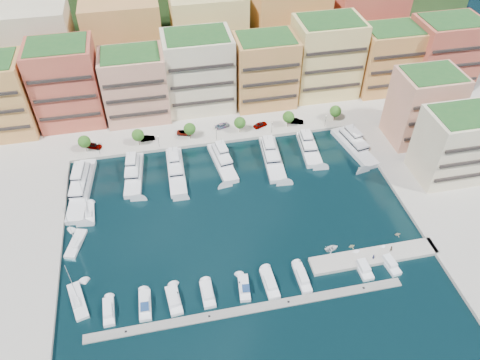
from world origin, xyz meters
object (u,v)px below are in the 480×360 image
(yacht_0, at_px, (82,186))
(car_2, at_px, (185,133))
(tree_2, at_px, (190,129))
(cruiser_0, at_px, (109,312))
(lamppost_3, at_px, (272,126))
(tender_1, at_px, (352,246))
(tree_1, at_px, (138,135))
(sailboat_1, at_px, (76,244))
(tender_3, at_px, (398,234))
(yacht_2, at_px, (176,169))
(cruiser_1, at_px, (145,306))
(tender_0, at_px, (332,248))
(tree_4, at_px, (288,117))
(lamppost_2, at_px, (216,132))
(car_0, at_px, (93,146))
(car_4, at_px, (260,125))
(cruiser_2, at_px, (174,300))
(cruiser_5, at_px, (270,284))
(cruiser_8, at_px, (363,267))
(tree_3, at_px, (240,123))
(yacht_5, at_px, (309,147))
(person_0, at_px, (373,257))
(car_3, at_px, (222,125))
(yacht_4, at_px, (272,156))
(cruiser_9, at_px, (389,263))
(cruiser_4, at_px, (244,288))
(sailboat_0, at_px, (78,302))
(tree_5, at_px, (335,111))
(car_5, at_px, (296,121))
(lamppost_0, at_px, (98,147))
(lamppost_4, at_px, (326,119))
(cruiser_6, at_px, (302,278))
(yacht_1, at_px, (134,173))
(tree_0, at_px, (84,142))
(person_1, at_px, (391,249))
(sailboat_2, at_px, (89,214))
(car_1, at_px, (148,138))
(cruiser_3, at_px, (208,294))

(yacht_0, height_order, car_2, yacht_0)
(tree_2, distance_m, cruiser_0, 63.58)
(lamppost_3, distance_m, yacht_0, 60.56)
(lamppost_3, bearing_deg, tender_1, -80.85)
(tree_1, relative_size, sailboat_1, 0.43)
(sailboat_1, height_order, tender_3, sailboat_1)
(cruiser_0, bearing_deg, yacht_2, 66.25)
(cruiser_1, height_order, tender_0, cruiser_1)
(tree_4, height_order, lamppost_2, tree_4)
(car_0, height_order, car_4, car_0)
(yacht_2, relative_size, cruiser_2, 2.61)
(cruiser_5, bearing_deg, tender_3, 12.65)
(cruiser_8, bearing_deg, tree_3, 107.19)
(tree_2, relative_size, yacht_5, 0.34)
(car_4, xyz_separation_m, person_0, (13.99, -58.22, 0.00))
(yacht_5, bearing_deg, car_3, 147.08)
(yacht_4, relative_size, cruiser_9, 2.62)
(cruiser_4, bearing_deg, sailboat_0, 173.47)
(tree_5, bearing_deg, yacht_0, -168.80)
(tree_5, height_order, car_5, tree_5)
(lamppost_0, xyz_separation_m, car_4, (51.15, 3.97, -2.01))
(tree_5, relative_size, car_5, 1.23)
(lamppost_3, height_order, car_5, lamppost_3)
(cruiser_4, xyz_separation_m, sailboat_0, (-37.34, 4.27, -0.26))
(car_2, bearing_deg, lamppost_4, -79.59)
(tree_3, relative_size, tender_0, 1.58)
(yacht_4, bearing_deg, lamppost_3, 75.50)
(lamppost_3, xyz_separation_m, yacht_0, (-58.92, -13.73, -2.62))
(cruiser_0, height_order, person_0, person_0)
(tree_3, height_order, yacht_5, tree_3)
(tree_1, distance_m, yacht_4, 41.58)
(tree_1, xyz_separation_m, sailboat_0, (-16.37, -53.82, -4.44))
(tree_1, bearing_deg, cruiser_2, -85.24)
(yacht_2, xyz_separation_m, car_2, (4.57, 16.46, 0.47))
(yacht_0, bearing_deg, cruiser_6, -39.09)
(yacht_1, bearing_deg, lamppost_2, 22.25)
(cruiser_4, relative_size, sailboat_1, 0.55)
(tree_0, height_order, cruiser_1, tree_0)
(yacht_2, bearing_deg, cruiser_9, -43.33)
(yacht_2, distance_m, cruiser_0, 48.22)
(lamppost_0, bearing_deg, tree_3, 2.99)
(yacht_0, distance_m, car_3, 48.17)
(lamppost_0, xyz_separation_m, yacht_2, (21.88, -11.64, -2.62))
(tree_0, xyz_separation_m, cruiser_4, (36.97, -58.09, -4.17))
(tree_5, height_order, cruiser_4, tree_5)
(cruiser_0, bearing_deg, person_1, 2.53)
(car_0, bearing_deg, person_0, -107.70)
(sailboat_2, height_order, car_1, sailboat_2)
(person_1, bearing_deg, cruiser_3, 0.84)
(tree_0, xyz_separation_m, sailboat_2, (1.32, -26.69, -4.42))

